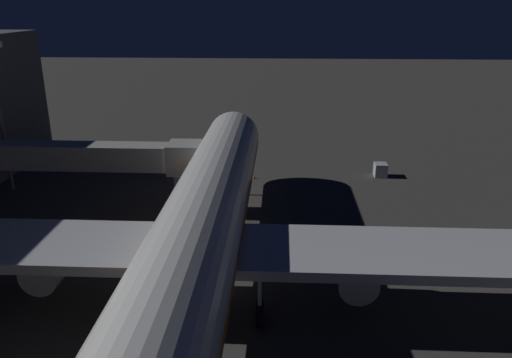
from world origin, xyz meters
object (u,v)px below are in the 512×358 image
airliner_at_gate (192,251)px  traffic_cone_nose_starboard (218,176)px  traffic_cone_nose_port (254,176)px  baggage_container_near_belt (380,170)px  jet_bridge (101,157)px

airliner_at_gate → traffic_cone_nose_starboard: airliner_at_gate is taller
traffic_cone_nose_port → traffic_cone_nose_starboard: (4.40, 0.00, 0.00)m
traffic_cone_nose_port → baggage_container_near_belt: bearing=-174.1°
airliner_at_gate → jet_bridge: (12.59, -19.33, 0.09)m
baggage_container_near_belt → traffic_cone_nose_starboard: 20.15m
airliner_at_gate → traffic_cone_nose_port: airliner_at_gate is taller
airliner_at_gate → traffic_cone_nose_port: 30.46m
traffic_cone_nose_port → airliner_at_gate: bearing=85.8°
airliner_at_gate → traffic_cone_nose_starboard: 30.46m
airliner_at_gate → traffic_cone_nose_starboard: (2.20, -29.89, -5.45)m
jet_bridge → airliner_at_gate: bearing=123.1°
airliner_at_gate → baggage_container_near_belt: airliner_at_gate is taller
airliner_at_gate → jet_bridge: size_ratio=2.66×
jet_bridge → traffic_cone_nose_starboard: 15.81m
jet_bridge → baggage_container_near_belt: (-30.47, -12.18, -4.98)m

